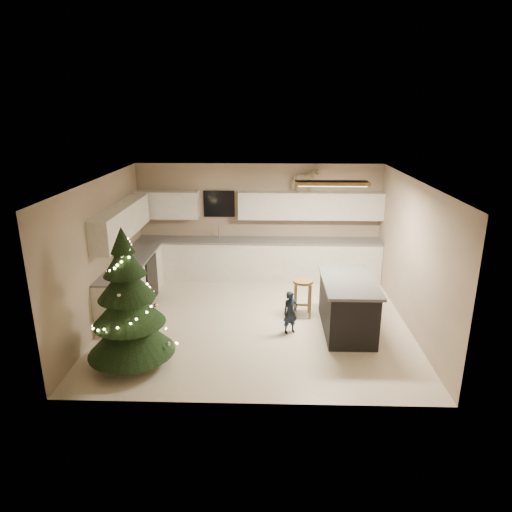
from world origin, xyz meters
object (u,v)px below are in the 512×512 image
Objects in this scene: island at (347,305)px; rocking_horse at (305,180)px; bar_stool at (303,289)px; toddler at (290,312)px; christmas_tree at (129,310)px.

island is 3.24m from rocking_horse.
bar_stool is 0.74m from toddler.
bar_stool is 2.71m from rocking_horse.
toddler is (-0.26, -0.68, -0.16)m from bar_stool.
island is 0.78× the size of christmas_tree.
toddler reaches higher than bar_stool.
rocking_horse reaches higher than bar_stool.
christmas_tree reaches higher than island.
toddler is 3.37m from rocking_horse.
island is 2.22× the size of toddler.
island is 2.35× the size of bar_stool.
rocking_horse reaches higher than toddler.
christmas_tree is 2.84× the size of toddler.
toddler is 1.19× the size of rocking_horse.
bar_stool is at bearing 32.80° from christmas_tree.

